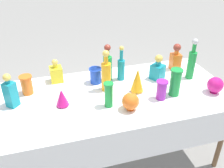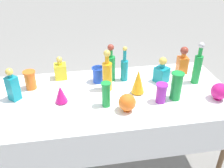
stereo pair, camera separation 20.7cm
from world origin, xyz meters
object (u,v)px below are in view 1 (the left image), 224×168
(slender_vase_0, at_px, (95,75))
(fluted_vase_1, at_px, (137,80))
(fluted_vase_0, at_px, (62,97))
(round_bowl_1, at_px, (215,85))
(round_bowl_0, at_px, (131,101))
(cardboard_box_behind_left, at_px, (44,100))
(square_decanter_0, at_px, (176,58))
(square_decanter_3, at_px, (10,92))
(tall_bottle_2, at_px, (108,66))
(tall_bottle_3, at_px, (192,62))
(tall_bottle_1, at_px, (121,67))
(square_decanter_2, at_px, (56,73))
(slender_vase_1, at_px, (27,84))
(tall_bottle_0, at_px, (106,74))
(slender_vase_3, at_px, (109,94))
(slender_vase_4, at_px, (175,82))
(square_decanter_1, at_px, (158,69))
(slender_vase_2, at_px, (162,89))

(slender_vase_0, distance_m, fluted_vase_1, 0.40)
(fluted_vase_0, relative_size, round_bowl_1, 1.05)
(round_bowl_0, bearing_deg, cardboard_box_behind_left, 117.52)
(square_decanter_0, xyz_separation_m, square_decanter_3, (-1.54, -0.22, 0.01))
(tall_bottle_2, height_order, fluted_vase_0, tall_bottle_2)
(tall_bottle_3, height_order, square_decanter_0, tall_bottle_3)
(tall_bottle_2, bearing_deg, tall_bottle_3, -13.21)
(tall_bottle_2, relative_size, square_decanter_3, 1.23)
(tall_bottle_1, relative_size, round_bowl_1, 2.31)
(square_decanter_2, bearing_deg, slender_vase_1, -150.35)
(tall_bottle_0, bearing_deg, square_decanter_2, 145.63)
(slender_vase_3, bearing_deg, square_decanter_2, 124.59)
(slender_vase_4, xyz_separation_m, round_bowl_0, (-0.43, -0.10, -0.05))
(square_decanter_1, relative_size, slender_vase_0, 1.68)
(slender_vase_3, xyz_separation_m, fluted_vase_1, (0.29, 0.14, 0.00))
(square_decanter_1, distance_m, square_decanter_2, 0.94)
(tall_bottle_2, bearing_deg, slender_vase_3, -104.17)
(square_decanter_1, distance_m, slender_vase_3, 0.63)
(square_decanter_0, height_order, slender_vase_4, square_decanter_0)
(slender_vase_1, height_order, slender_vase_4, slender_vase_4)
(tall_bottle_1, xyz_separation_m, fluted_vase_0, (-0.58, -0.28, -0.05))
(square_decanter_0, height_order, slender_vase_3, square_decanter_0)
(square_decanter_1, distance_m, slender_vase_0, 0.58)
(tall_bottle_2, distance_m, cardboard_box_behind_left, 1.26)
(fluted_vase_1, bearing_deg, fluted_vase_0, -176.63)
(slender_vase_2, bearing_deg, fluted_vase_0, 171.30)
(square_decanter_0, height_order, fluted_vase_1, square_decanter_0)
(square_decanter_3, height_order, round_bowl_0, square_decanter_3)
(tall_bottle_0, relative_size, slender_vase_4, 1.56)
(square_decanter_1, height_order, slender_vase_4, square_decanter_1)
(cardboard_box_behind_left, bearing_deg, slender_vase_4, -47.30)
(tall_bottle_0, height_order, fluted_vase_0, tall_bottle_0)
(tall_bottle_0, bearing_deg, tall_bottle_1, 38.48)
(tall_bottle_2, distance_m, fluted_vase_1, 0.33)
(tall_bottle_3, bearing_deg, slender_vase_1, 174.60)
(square_decanter_0, xyz_separation_m, slender_vase_0, (-0.83, -0.05, -0.04))
(tall_bottle_3, xyz_separation_m, cardboard_box_behind_left, (-1.38, 0.96, -0.79))
(tall_bottle_1, xyz_separation_m, slender_vase_0, (-0.24, 0.00, -0.05))
(slender_vase_2, bearing_deg, slender_vase_0, 138.43)
(square_decanter_2, height_order, fluted_vase_0, square_decanter_2)
(tall_bottle_1, bearing_deg, square_decanter_2, 167.30)
(tall_bottle_1, relative_size, square_decanter_2, 1.51)
(tall_bottle_0, relative_size, slender_vase_0, 2.57)
(tall_bottle_2, relative_size, slender_vase_0, 2.44)
(cardboard_box_behind_left, bearing_deg, fluted_vase_0, -81.06)
(fluted_vase_0, bearing_deg, square_decanter_3, 163.68)
(slender_vase_2, bearing_deg, tall_bottle_0, 146.78)
(square_decanter_2, distance_m, slender_vase_4, 1.06)
(tall_bottle_3, distance_m, slender_vase_2, 0.49)
(slender_vase_4, bearing_deg, slender_vase_2, -169.36)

